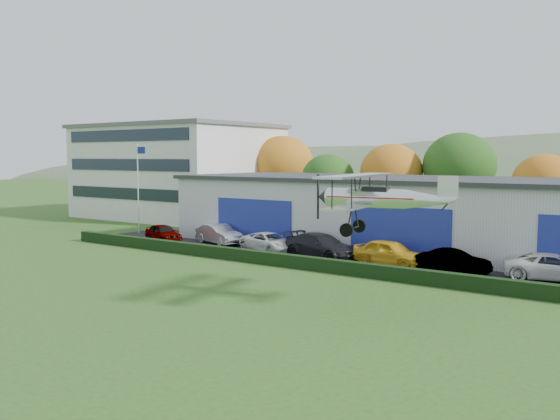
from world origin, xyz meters
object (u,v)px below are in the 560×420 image
Objects in this scene: car_1 at (219,234)px; car_6 at (555,267)px; hangar at (434,214)px; office_block at (178,171)px; car_4 at (390,253)px; car_5 at (453,261)px; biplane at (377,196)px; flagpole at (139,180)px; car_0 at (163,233)px; car_3 at (321,246)px; car_2 at (270,242)px.

car_1 is 0.89× the size of car_6.
hangar is 1.97× the size of office_block.
car_4 is 4.07m from car_5.
biplane is (-0.24, -9.52, 4.31)m from car_5.
flagpole is 1.70× the size of car_1.
car_4 is 1.14× the size of car_5.
office_block is 21.39m from car_0.
hangar is 8.43× the size of car_4.
biplane is at bearing -150.67° from car_4.
car_1 is 15.02m from car_4.
car_5 is (23.46, 0.59, -0.01)m from car_0.
car_4 is at bearing 83.73° from car_6.
hangar is 7.15× the size of car_3.
hangar reaches higher than car_1.
car_3 is 4.98m from car_4.
office_block reaches higher than flagpole.
car_2 is (9.91, 0.91, -0.03)m from car_0.
car_5 is at bearing 79.73° from biplane.
flagpole is at bearing 75.26° from car_6.
car_5 is at bearing -4.02° from flagpole.
car_4 is 0.91× the size of car_6.
car_4 reaches higher than car_0.
hangar is at bearing 94.38° from biplane.
car_4 is (0.29, -7.95, -1.79)m from hangar.
car_6 is (18.80, 0.93, 0.06)m from car_2.
office_block is 2.57× the size of flagpole.
car_4 reaches higher than car_6.
hangar reaches higher than car_5.
car_5 is 10.45m from biplane.
biplane is (3.82, -9.60, 4.19)m from car_4.
biplane reaches higher than car_3.
car_5 is at bearing -70.30° from car_0.
car_3 is (10.01, -1.07, 0.05)m from car_1.
hangar is 16.36m from car_1.
office_block reaches higher than car_5.
car_1 is at bearing 83.63° from car_5.
car_1 is at bearing 96.91° from car_2.
car_3 is 14.34m from car_6.
car_6 is at bearing -75.25° from car_4.
office_block is at bearing 59.85° from car_0.
office_block reaches higher than car_6.
biplane is (4.11, -17.55, 2.40)m from hangar.
car_1 is (10.19, -0.98, -3.96)m from flagpole.
car_0 is (5.78, -2.65, -4.03)m from flagpole.
flagpole is 1.89× the size of car_5.
biplane is (8.80, -9.52, 4.18)m from car_3.
car_0 is 0.97× the size of car_5.
car_3 is at bearing 81.56° from car_6.
car_0 is 14.43m from car_3.
car_6 is (24.30, 0.17, -0.04)m from car_1.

